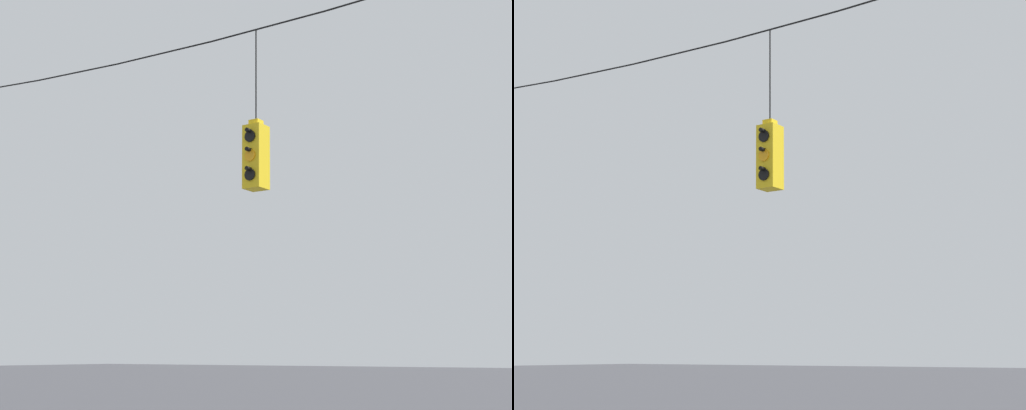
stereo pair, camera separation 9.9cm
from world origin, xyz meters
TOP-DOWN VIEW (x-y plane):
  - span_wire at (0.00, -0.27)m, footprint 16.13×0.03m
  - traffic_light_near_right_pole at (-0.20, -0.27)m, footprint 0.34×0.58m

SIDE VIEW (x-z plane):
  - traffic_light_near_right_pole at x=-0.20m, z-range 3.91..6.75m
  - span_wire at x=0.00m, z-range 7.52..7.89m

